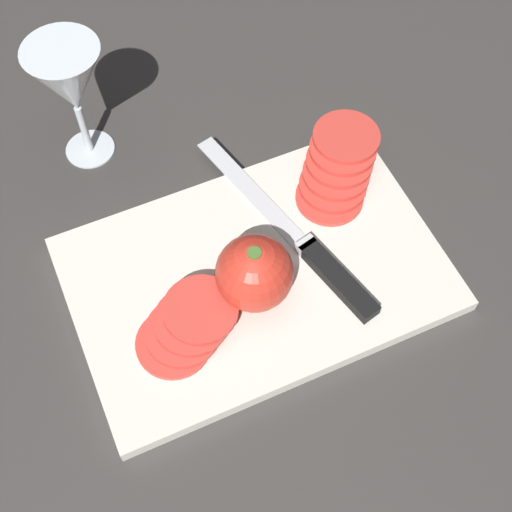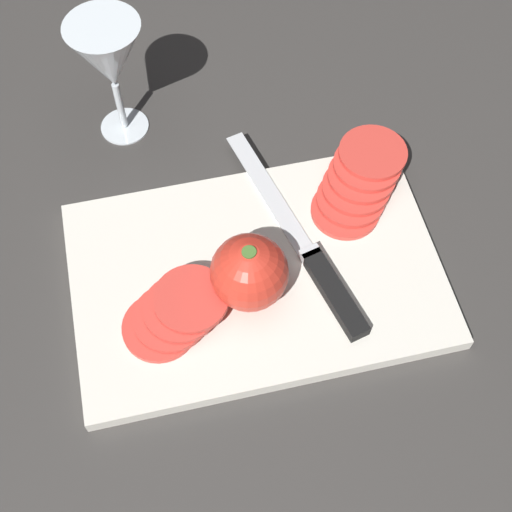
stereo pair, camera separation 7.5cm
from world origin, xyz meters
name	(u,v)px [view 1 (the left image)]	position (x,y,z in m)	size (l,w,h in m)	color
ground_plane	(215,267)	(0.00, 0.00, 0.00)	(3.00, 3.00, 0.00)	#383533
cutting_board	(256,274)	(0.04, -0.03, 0.01)	(0.40, 0.27, 0.02)	silver
wine_glass	(70,83)	(-0.08, 0.22, 0.11)	(0.09, 0.09, 0.16)	silver
whole_tomato	(254,273)	(0.02, -0.06, 0.06)	(0.08, 0.08, 0.08)	red
knife	(319,260)	(0.10, -0.05, 0.02)	(0.09, 0.30, 0.01)	silver
tomato_slice_stack_near	(338,167)	(0.17, 0.05, 0.04)	(0.12, 0.13, 0.04)	#D63D33
tomato_slice_stack_far	(187,326)	(-0.06, -0.07, 0.03)	(0.12, 0.09, 0.03)	#D63D33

